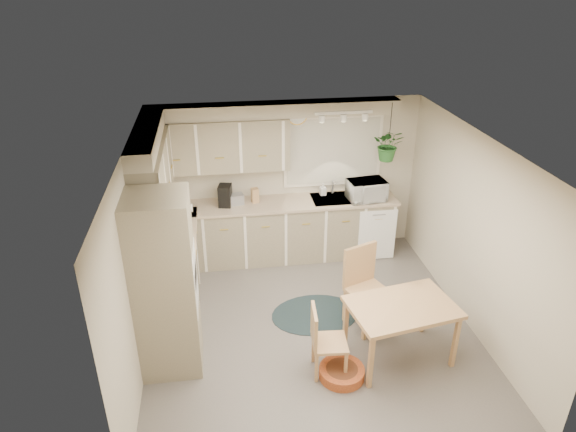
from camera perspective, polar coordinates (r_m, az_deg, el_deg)
The scene contains 35 objects.
floor at distance 6.65m, azimuth 2.54°, elevation -12.27°, with size 4.20×4.20×0.00m, color #605954.
ceiling at distance 5.49m, azimuth 3.04°, elevation 7.71°, with size 4.20×4.20×0.00m, color silver.
wall_back at distance 7.84m, azimuth -0.14°, elevation 4.27°, with size 4.00×0.04×2.40m, color #BDB39C.
wall_front at distance 4.33m, azimuth 8.27°, elevation -16.94°, with size 4.00×0.04×2.40m, color #BDB39C.
wall_left at distance 5.96m, azimuth -16.52°, elevation -4.52°, with size 0.04×4.20×2.40m, color #BDB39C.
wall_right at distance 6.63m, azimuth 20.01°, elevation -1.81°, with size 0.04×4.20×2.40m, color #BDB39C.
base_cab_left at distance 7.05m, azimuth -12.53°, elevation -6.00°, with size 0.60×1.85×0.90m, color gray.
base_cab_back at distance 7.87m, azimuth -1.26°, elevation -1.70°, with size 3.60×0.60×0.90m, color gray.
counter_left at distance 6.82m, azimuth -12.83°, elevation -2.65°, with size 0.64×1.89×0.04m, color tan.
counter_back at distance 7.65m, azimuth -1.29°, elevation 1.38°, with size 3.64×0.64×0.04m, color tan.
oven_stack at distance 5.68m, azimuth -13.49°, elevation -7.56°, with size 0.65×0.65×2.10m, color gray.
wall_oven_face at distance 5.65m, azimuth -10.24°, elevation -7.38°, with size 0.02×0.56×0.58m, color white.
upper_cab_left at distance 6.57m, azimuth -14.72°, elevation 4.73°, with size 0.35×2.00×0.75m, color gray.
upper_cab_back at distance 7.39m, azimuth -7.71°, elevation 7.79°, with size 2.00×0.35×0.75m, color gray.
soffit_left at distance 6.42m, azimuth -15.43°, elevation 8.65°, with size 0.30×2.00×0.20m, color #BDB39C.
soffit_back at distance 7.33m, azimuth -1.56°, elevation 11.73°, with size 3.60×0.30×0.20m, color #BDB39C.
cooktop at distance 6.31m, azimuth -13.04°, elevation -4.96°, with size 0.52×0.58×0.02m, color white.
range_hood at distance 6.09m, azimuth -13.66°, elevation -1.31°, with size 0.40×0.60×0.14m, color white.
window_blinds at distance 7.80m, azimuth 5.02°, elevation 7.18°, with size 1.40×0.02×1.00m, color silver.
window_frame at distance 7.81m, azimuth 5.01°, elevation 7.20°, with size 1.50×0.02×1.10m, color silver.
sink at distance 7.82m, azimuth 5.27°, elevation 1.68°, with size 0.70×0.48×0.10m, color #9A9CA1.
dishwasher_front at distance 7.92m, azimuth 9.87°, elevation -2.13°, with size 0.58×0.01×0.83m, color white.
track_light_bar at distance 7.11m, azimuth 6.21°, elevation 11.36°, with size 0.80×0.04×0.04m, color white.
wall_clock at distance 7.52m, azimuth 1.04°, elevation 11.18°, with size 0.30×0.30×0.03m, color gold.
dining_table at distance 6.13m, azimuth 12.27°, elevation -12.46°, with size 1.16×0.78×0.73m, color tan.
chair_left at distance 5.81m, azimuth 4.67°, elevation -13.68°, with size 0.39×0.39×0.84m, color tan.
chair_back at distance 6.46m, azimuth 9.02°, elevation -8.16°, with size 0.49×0.49×1.05m, color tan.
braided_rug at distance 6.86m, azimuth 3.02°, elevation -10.84°, with size 1.15×0.86×0.01m, color black.
pet_bed at distance 5.99m, azimuth 5.98°, elevation -16.91°, with size 0.51×0.51×0.12m, color #C65B27.
microwave at distance 7.75m, azimuth 8.73°, elevation 3.09°, with size 0.55×0.31×0.37m, color white.
soap_bottle at distance 7.88m, azimuth 3.89°, elevation 2.62°, with size 0.09×0.20×0.09m, color white.
hanging_plant at distance 7.62m, azimuth 11.09°, elevation 7.39°, with size 0.43×0.48×0.37m, color #255D25.
coffee_maker at distance 7.54m, azimuth -7.00°, elevation 2.28°, with size 0.18×0.22×0.32m, color black.
toaster at distance 7.59m, azimuth -5.95°, elevation 1.85°, with size 0.26×0.15×0.16m, color #9A9CA1.
knife_block at distance 7.62m, azimuth -3.70°, elevation 2.30°, with size 0.10×0.10×0.22m, color tan.
Camera 1 is at (-1.05, -5.09, 4.15)m, focal length 32.00 mm.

